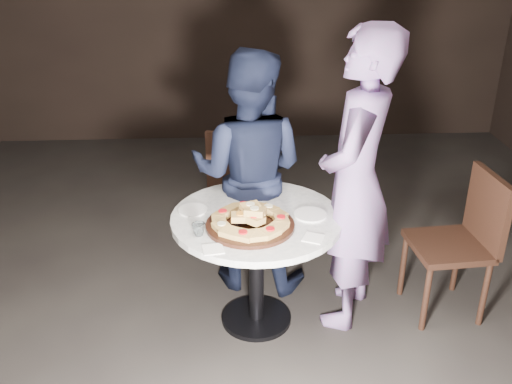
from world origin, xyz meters
TOP-DOWN VIEW (x-y plane):
  - floor at (0.00, 0.00)m, footprint 7.00×7.00m
  - table at (0.00, 0.09)m, footprint 1.07×1.07m
  - serving_board at (-0.04, -0.05)m, footprint 0.57×0.57m
  - focaccia_pile at (-0.04, -0.05)m, footprint 0.44×0.45m
  - plate_left at (-0.37, 0.17)m, footprint 0.18×0.18m
  - plate_right at (0.32, 0.07)m, footprint 0.23×0.23m
  - water_glass at (-0.32, -0.12)m, footprint 0.10×0.10m
  - napkin_near at (-0.24, -0.28)m, footprint 0.12×0.12m
  - napkin_far at (0.30, -0.19)m, footprint 0.14×0.14m
  - chair_far at (-0.05, 1.01)m, footprint 0.57×0.59m
  - chair_right at (1.30, 0.15)m, footprint 0.50×0.48m
  - diner_navy at (-0.02, 0.57)m, footprint 0.92×0.80m
  - diner_teal at (0.59, 0.14)m, footprint 0.67×0.79m

SIDE VIEW (x-z plane):
  - floor at x=0.00m, z-range 0.00..0.00m
  - chair_right at x=1.30m, z-range 0.07..1.02m
  - chair_far at x=-0.05m, z-range 0.07..1.04m
  - table at x=0.00m, z-range 0.24..0.99m
  - napkin_far at x=0.30m, z-range 0.75..0.76m
  - napkin_near at x=-0.24m, z-range 0.75..0.76m
  - plate_left at x=-0.37m, z-range 0.75..0.76m
  - plate_right at x=0.32m, z-range 0.75..0.76m
  - serving_board at x=-0.04m, z-range 0.75..0.77m
  - water_glass at x=-0.32m, z-range 0.75..0.82m
  - focaccia_pile at x=-0.04m, z-range 0.75..0.87m
  - diner_navy at x=-0.02m, z-range 0.00..1.63m
  - diner_teal at x=0.59m, z-range 0.00..1.84m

